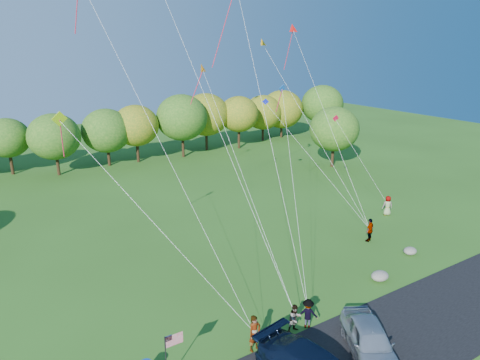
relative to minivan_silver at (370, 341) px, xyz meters
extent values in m
plane|color=#285317|center=(-1.55, 4.13, -0.89)|extent=(140.00, 140.00, 0.00)
cylinder|color=#362313|center=(-11.13, 42.60, 0.66)|extent=(0.36, 0.36, 3.10)
ellipsoid|color=#2D5E17|center=(-11.13, 42.60, 4.13)|extent=(5.91, 5.91, 5.32)
cylinder|color=#362313|center=(-6.73, 43.25, 0.59)|extent=(0.36, 0.36, 2.96)
ellipsoid|color=#1D5316|center=(-6.73, 43.25, 3.98)|extent=(5.89, 5.89, 5.30)
cylinder|color=#362313|center=(-1.49, 40.55, 0.45)|extent=(0.36, 0.36, 2.67)
ellipsoid|color=#1D5316|center=(-1.49, 40.55, 3.70)|extent=(5.89, 5.89, 5.30)
cylinder|color=#362313|center=(3.11, 43.41, 0.65)|extent=(0.36, 0.36, 3.08)
ellipsoid|color=#1D5316|center=(3.11, 43.41, 4.09)|extent=(5.84, 5.84, 5.26)
cylinder|color=#362313|center=(8.14, 43.93, 0.57)|extent=(0.36, 0.36, 2.92)
ellipsoid|color=#2D5E17|center=(8.14, 43.93, 4.01)|extent=(6.09, 6.09, 5.48)
cylinder|color=#362313|center=(12.98, 41.89, 0.41)|extent=(0.36, 0.36, 2.60)
ellipsoid|color=#1D5316|center=(12.98, 41.89, 3.60)|extent=(5.79, 5.79, 5.21)
cylinder|color=#362313|center=(18.70, 44.11, 0.24)|extent=(0.36, 0.36, 2.26)
ellipsoid|color=#2D5E17|center=(18.70, 44.11, 3.14)|extent=(5.43, 5.43, 4.89)
cylinder|color=#362313|center=(23.62, 40.89, 0.60)|extent=(0.36, 0.36, 2.98)
ellipsoid|color=#1D5316|center=(23.62, 40.89, 4.02)|extent=(5.91, 5.91, 5.32)
cylinder|color=#362313|center=(29.13, 41.59, 0.57)|extent=(0.36, 0.36, 2.92)
ellipsoid|color=#1D5316|center=(29.13, 41.59, 3.61)|extent=(4.86, 4.86, 4.38)
cylinder|color=#362313|center=(33.45, 43.83, 0.55)|extent=(0.36, 0.36, 2.87)
ellipsoid|color=#2D5E17|center=(33.45, 43.83, 3.94)|extent=(6.00, 6.00, 5.40)
cylinder|color=#362313|center=(22.45, 26.13, 0.51)|extent=(0.36, 0.36, 2.80)
ellipsoid|color=#1D5316|center=(22.45, 26.13, 3.86)|extent=(6.00, 6.00, 5.40)
imported|color=#B0B4BB|center=(0.00, 0.00, 0.00)|extent=(4.09, 5.19, 1.65)
imported|color=#4C4C59|center=(-4.47, 3.33, 0.08)|extent=(0.76, 0.55, 1.94)
imported|color=#4C4C59|center=(-1.85, 3.42, -0.10)|extent=(0.77, 0.60, 1.58)
imported|color=#4C4C59|center=(-1.05, 3.33, -0.05)|extent=(1.22, 1.17, 1.67)
imported|color=#4C4C59|center=(9.94, 8.92, 0.05)|extent=(1.19, 0.79, 1.88)
imported|color=#4C4C59|center=(15.44, 11.79, 0.00)|extent=(1.03, 0.89, 1.78)
cylinder|color=black|center=(-8.99, 3.67, 0.31)|extent=(0.05, 0.05, 2.40)
cube|color=red|center=(-8.56, 3.67, 1.17)|extent=(0.86, 0.58, 0.02)
cube|color=navy|center=(-8.82, 3.68, 1.35)|extent=(0.35, 0.02, 0.27)
ellipsoid|color=#9E988A|center=(6.07, 4.54, -0.58)|extent=(1.24, 0.97, 0.62)
ellipsoid|color=gray|center=(10.80, 5.82, -0.62)|extent=(1.02, 0.85, 0.53)
cone|color=orange|center=(7.25, 19.80, 13.77)|extent=(0.89, 0.55, 0.76)
cone|color=red|center=(11.28, 20.84, 14.99)|extent=(1.05, 0.50, 0.95)
cube|color=red|center=(11.64, 15.08, 7.66)|extent=(0.62, 0.19, 0.61)
cube|color=#CBFF15|center=(-10.72, 12.55, 9.94)|extent=(0.83, 0.24, 0.83)
cube|color=#141EC9|center=(7.28, 19.31, 8.91)|extent=(0.50, 0.37, 0.58)
cone|color=orange|center=(0.42, 17.70, 11.93)|extent=(0.85, 0.66, 0.79)
cube|color=blue|center=(5.02, 14.04, 10.59)|extent=(0.60, 0.23, 0.57)
camera|label=1|loc=(-14.50, -11.36, 13.65)|focal=32.00mm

